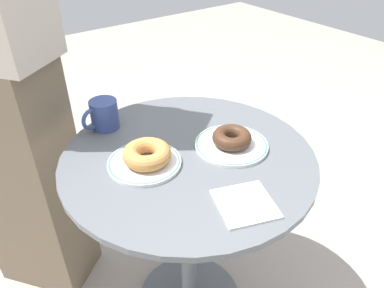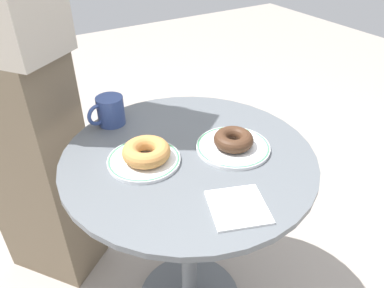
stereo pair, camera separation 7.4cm
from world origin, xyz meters
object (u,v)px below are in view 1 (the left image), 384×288
object	(u,v)px
cafe_table	(189,212)
paper_napkin	(245,204)
coffee_mug	(103,115)
donut_old_fashioned	(147,154)
donut_chocolate	(232,137)
plate_left	(145,162)
plate_right	(231,145)

from	to	relation	value
cafe_table	paper_napkin	bearing A→B (deg)	-93.00
coffee_mug	cafe_table	bearing A→B (deg)	-65.25
donut_old_fashioned	donut_chocolate	distance (m)	0.25
plate_left	donut_old_fashioned	bearing A→B (deg)	-33.77
cafe_table	donut_old_fashioned	world-z (taller)	donut_old_fashioned
cafe_table	donut_old_fashioned	xyz separation A→B (m)	(-0.12, 0.03, 0.26)
plate_right	donut_chocolate	world-z (taller)	donut_chocolate
cafe_table	plate_right	xyz separation A→B (m)	(0.12, -0.04, 0.23)
cafe_table	donut_old_fashioned	size ratio (longest dim) A/B	5.47
cafe_table	plate_left	size ratio (longest dim) A/B	3.59
cafe_table	donut_chocolate	distance (m)	0.29
plate_left	paper_napkin	distance (m)	0.30
coffee_mug	plate_left	bearing A→B (deg)	-89.36
paper_napkin	coffee_mug	xyz separation A→B (m)	(-0.11, 0.52, 0.04)
plate_left	cafe_table	bearing A→B (deg)	-14.82
donut_old_fashioned	paper_napkin	size ratio (longest dim) A/B	0.98
plate_right	coffee_mug	size ratio (longest dim) A/B	1.70
donut_chocolate	donut_old_fashioned	bearing A→B (deg)	163.29
paper_napkin	donut_old_fashioned	bearing A→B (deg)	110.62
paper_napkin	coffee_mug	distance (m)	0.53
donut_chocolate	coffee_mug	xyz separation A→B (m)	(-0.25, 0.32, 0.01)
plate_right	donut_old_fashioned	xyz separation A→B (m)	(-0.24, 0.07, 0.03)
plate_left	coffee_mug	size ratio (longest dim) A/B	1.60
donut_old_fashioned	coffee_mug	size ratio (longest dim) A/B	1.05
plate_right	donut_chocolate	bearing A→B (deg)	-135.00
cafe_table	plate_left	world-z (taller)	plate_left
plate_left	donut_old_fashioned	size ratio (longest dim) A/B	1.52
plate_right	donut_old_fashioned	size ratio (longest dim) A/B	1.62
cafe_table	coffee_mug	size ratio (longest dim) A/B	5.75
cafe_table	plate_right	distance (m)	0.26
plate_right	coffee_mug	bearing A→B (deg)	128.16
cafe_table	paper_napkin	xyz separation A→B (m)	(-0.01, -0.25, 0.23)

